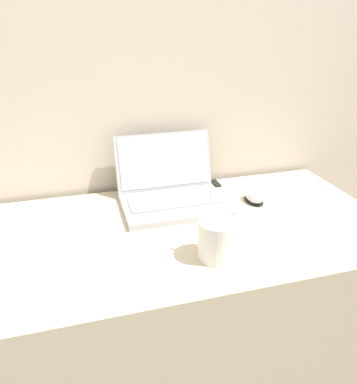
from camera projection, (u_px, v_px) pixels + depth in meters
The scene contains 6 objects.
wall_back at pixel (138, 42), 1.19m from camera, with size 7.00×0.04×2.50m.
desk at pixel (169, 328), 1.24m from camera, with size 1.33×0.63×0.76m.
laptop at pixel (171, 190), 1.24m from camera, with size 0.33×0.29×0.21m.
drink_cup at pixel (217, 239), 0.94m from camera, with size 0.10×0.10×0.17m.
computer_mouse at pixel (254, 197), 1.25m from camera, with size 0.06×0.09×0.04m.
usb_stick at pixel (216, 183), 1.39m from camera, with size 0.02×0.06×0.01m.
Camera 1 is at (-0.23, -0.60, 1.31)m, focal length 35.00 mm.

